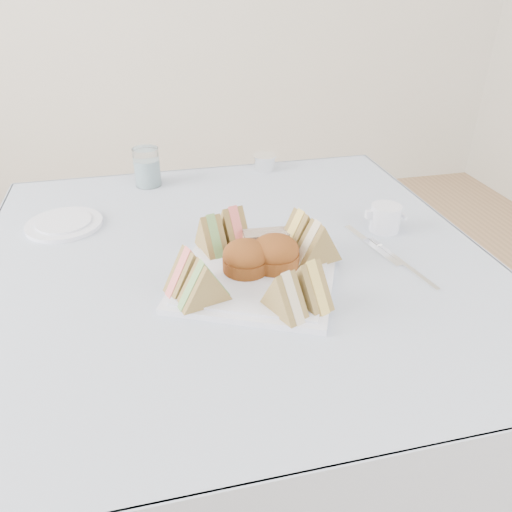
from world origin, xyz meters
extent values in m
plane|color=#9E7751|center=(0.00, 0.00, 0.00)|extent=(4.00, 4.00, 0.00)
cube|color=brown|center=(0.00, 0.00, 0.37)|extent=(0.90, 0.90, 0.74)
cube|color=silver|center=(0.00, 0.00, 0.74)|extent=(1.02, 1.02, 0.01)
cube|color=white|center=(0.02, -0.09, 0.75)|extent=(0.38, 0.38, 0.01)
cylinder|color=brown|center=(0.01, -0.08, 0.79)|extent=(0.11, 0.11, 0.06)
cylinder|color=brown|center=(0.06, -0.08, 0.79)|extent=(0.10, 0.10, 0.06)
cube|color=beige|center=(0.06, -0.02, 0.78)|extent=(0.10, 0.04, 0.04)
cylinder|color=white|center=(-0.35, 0.22, 0.75)|extent=(0.21, 0.21, 0.01)
cylinder|color=white|center=(-0.15, 0.42, 0.80)|extent=(0.08, 0.08, 0.10)
cylinder|color=white|center=(0.18, 0.46, 0.77)|extent=(0.08, 0.08, 0.04)
cube|color=white|center=(0.29, -0.03, 0.75)|extent=(0.05, 0.19, 0.00)
cube|color=white|center=(0.32, -0.12, 0.75)|extent=(0.04, 0.18, 0.00)
cylinder|color=white|center=(0.35, 0.04, 0.78)|extent=(0.07, 0.07, 0.06)
camera|label=1|loc=(-0.15, -0.86, 1.26)|focal=35.00mm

